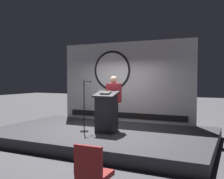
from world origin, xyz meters
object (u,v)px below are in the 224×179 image
object	(u,v)px
speaker_person	(114,102)
audience_chair_left	(92,171)
podium	(106,112)
microphone_stand	(85,113)

from	to	relation	value
speaker_person	audience_chair_left	bearing A→B (deg)	-69.43
podium	audience_chair_left	distance (m)	3.69
podium	microphone_stand	size ratio (longest dim) A/B	0.78
speaker_person	microphone_stand	distance (m)	0.92
audience_chair_left	speaker_person	bearing A→B (deg)	110.57
speaker_person	podium	bearing A→B (deg)	-92.69
microphone_stand	audience_chair_left	bearing A→B (deg)	-57.34
microphone_stand	audience_chair_left	distance (m)	3.90
podium	audience_chair_left	xyz separation A→B (m)	(1.47, -3.37, -0.38)
microphone_stand	audience_chair_left	xyz separation A→B (m)	(2.09, -3.27, -0.33)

